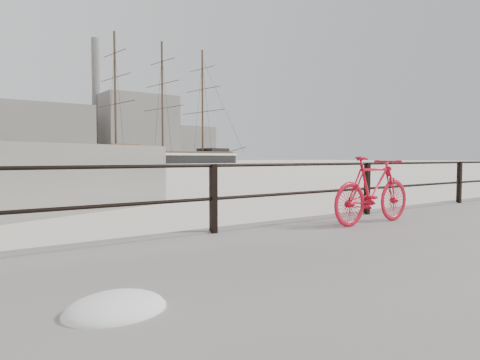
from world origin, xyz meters
TOP-DOWN VIEW (x-y plane):
  - ground at (0.00, 0.00)m, footprint 400.00×400.00m
  - guardrail at (0.00, -0.15)m, footprint 28.00×0.10m
  - bicycle at (-0.91, -0.97)m, footprint 1.85×0.30m
  - barque_black at (39.21, 90.26)m, footprint 55.54×23.72m
  - industrial_west at (20.00, 140.00)m, footprint 32.00×18.00m
  - industrial_mid at (55.00, 145.00)m, footprint 26.00×20.00m
  - industrial_east at (78.00, 150.00)m, footprint 20.00×16.00m
  - smokestack at (42.00, 150.00)m, footprint 2.80×2.80m

SIDE VIEW (x-z plane):
  - ground at x=0.00m, z-range 0.00..0.00m
  - barque_black at x=39.21m, z-range -15.46..15.46m
  - guardrail at x=0.00m, z-range 0.35..1.35m
  - bicycle at x=-0.91m, z-range 0.35..1.46m
  - industrial_east at x=78.00m, z-range 0.00..14.00m
  - industrial_west at x=20.00m, z-range 0.00..18.00m
  - industrial_mid at x=55.00m, z-range 0.00..24.00m
  - smokestack at x=42.00m, z-range 0.00..44.00m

